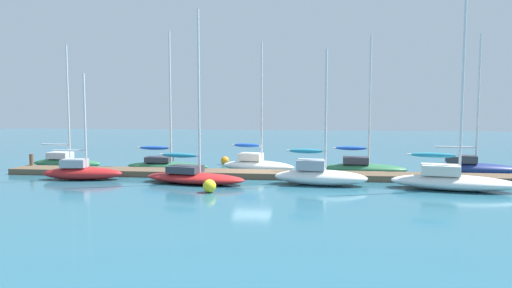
{
  "coord_description": "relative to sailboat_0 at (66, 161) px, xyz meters",
  "views": [
    {
      "loc": [
        3.98,
        -28.59,
        4.54
      ],
      "look_at": [
        0.0,
        2.0,
        2.0
      ],
      "focal_mm": 31.45,
      "sensor_mm": 36.0,
      "label": 1
    }
  ],
  "objects": [
    {
      "name": "sailboat_4",
      "position": [
        14.37,
        -0.05,
        0.07
      ],
      "size": [
        5.43,
        2.54,
        8.99
      ],
      "rotation": [
        0.0,
        0.0,
        -0.2
      ],
      "color": "white",
      "rests_on": "ground_plane"
    },
    {
      "name": "sailboat_2",
      "position": [
        7.73,
        -0.01,
        -0.02
      ],
      "size": [
        6.14,
        1.92,
        9.88
      ],
      "rotation": [
        0.0,
        0.0,
        -0.04
      ],
      "color": "#2D7047",
      "rests_on": "ground_plane"
    },
    {
      "name": "ground_plane",
      "position": [
        14.37,
        -2.49,
        -0.53
      ],
      "size": [
        120.0,
        120.0,
        0.0
      ],
      "primitive_type": "plane",
      "color": "#286075"
    },
    {
      "name": "mooring_buoy_orange",
      "position": [
        11.38,
        3.45,
        -0.19
      ],
      "size": [
        0.67,
        0.67,
        0.67
      ],
      "primitive_type": "sphere",
      "color": "orange",
      "rests_on": "ground_plane"
    },
    {
      "name": "sailboat_7",
      "position": [
        25.83,
        -5.57,
        0.07
      ],
      "size": [
        6.77,
        3.18,
        10.33
      ],
      "rotation": [
        0.0,
        0.0,
        -0.18
      ],
      "color": "white",
      "rests_on": "ground_plane"
    },
    {
      "name": "sailboat_1",
      "position": [
        3.9,
        -4.87,
        -0.0
      ],
      "size": [
        5.13,
        1.94,
        6.62
      ],
      "rotation": [
        0.0,
        0.0,
        0.11
      ],
      "color": "#B21E1E",
      "rests_on": "ground_plane"
    },
    {
      "name": "dock_pier",
      "position": [
        14.37,
        -2.49,
        -0.33
      ],
      "size": [
        32.94,
        2.11,
        0.39
      ],
      "primitive_type": "cube",
      "color": "brown",
      "rests_on": "ground_plane"
    },
    {
      "name": "sailboat_6",
      "position": [
        21.67,
        -0.11,
        0.02
      ],
      "size": [
        5.81,
        2.19,
        9.37
      ],
      "rotation": [
        0.0,
        0.0,
        -0.08
      ],
      "color": "#2D7047",
      "rests_on": "ground_plane"
    },
    {
      "name": "sailboat_3",
      "position": [
        11.22,
        -5.31,
        -0.02
      ],
      "size": [
        6.54,
        3.16,
        10.19
      ],
      "rotation": [
        0.0,
        0.0,
        -0.18
      ],
      "color": "#B21E1E",
      "rests_on": "ground_plane"
    },
    {
      "name": "sailboat_0",
      "position": [
        0.0,
        0.0,
        0.0
      ],
      "size": [
        5.54,
        1.94,
        9.08
      ],
      "rotation": [
        0.0,
        0.0,
        -0.06
      ],
      "color": "#2D7047",
      "rests_on": "ground_plane"
    },
    {
      "name": "sailboat_5",
      "position": [
        18.66,
        -4.88,
        0.09
      ],
      "size": [
        5.56,
        2.34,
        7.83
      ],
      "rotation": [
        0.0,
        0.0,
        -0.11
      ],
      "color": "white",
      "rests_on": "ground_plane"
    },
    {
      "name": "mooring_buoy_yellow",
      "position": [
        12.84,
        -8.02,
        -0.17
      ],
      "size": [
        0.71,
        0.71,
        0.71
      ],
      "primitive_type": "sphere",
      "color": "yellow",
      "rests_on": "ground_plane"
    },
    {
      "name": "sailboat_8",
      "position": [
        28.84,
        0.69,
        0.02
      ],
      "size": [
        6.33,
        2.36,
        9.36
      ],
      "rotation": [
        0.0,
        0.0,
        -0.11
      ],
      "color": "navy",
      "rests_on": "ground_plane"
    },
    {
      "name": "dock_piling_near_end",
      "position": [
        -1.7,
        -1.59,
        0.08
      ],
      "size": [
        0.28,
        0.28,
        1.21
      ],
      "primitive_type": "cylinder",
      "color": "brown",
      "rests_on": "ground_plane"
    }
  ]
}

